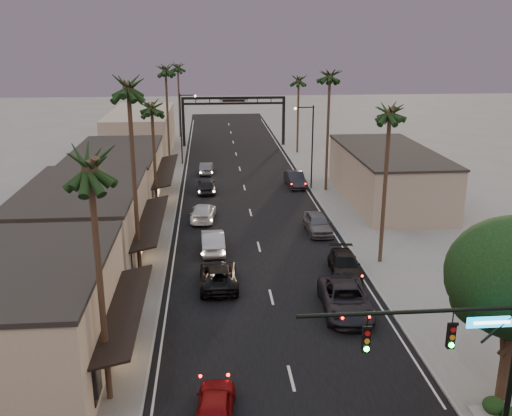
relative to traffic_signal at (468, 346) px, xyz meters
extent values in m
plane|color=slate|center=(-5.69, 36.00, -5.08)|extent=(200.00, 200.00, 0.00)
cube|color=black|center=(-5.69, 41.00, -5.08)|extent=(14.00, 120.00, 0.02)
cube|color=slate|center=(-15.19, 48.00, -5.02)|extent=(5.00, 92.00, 0.12)
cube|color=slate|center=(3.81, 48.00, -5.02)|extent=(5.00, 92.00, 0.12)
cube|color=tan|center=(-18.69, 8.00, -2.33)|extent=(8.00, 12.00, 5.50)
cube|color=gray|center=(-18.69, 22.00, -2.33)|extent=(8.00, 14.00, 5.50)
cube|color=tan|center=(-18.69, 38.00, -2.58)|extent=(8.00, 16.00, 5.00)
cube|color=gray|center=(-18.69, 61.00, -2.08)|extent=(8.00, 20.00, 6.00)
cube|color=gray|center=(8.31, 36.00, -2.58)|extent=(8.00, 18.00, 5.00)
cylinder|color=black|center=(1.91, 0.00, -1.18)|extent=(0.22, 0.22, 7.80)
cylinder|color=black|center=(-2.29, 0.00, 1.52)|extent=(8.40, 0.16, 0.16)
cube|color=black|center=(-3.89, 0.00, 0.47)|extent=(0.28, 0.22, 1.00)
cube|color=black|center=(-0.69, 0.00, 0.47)|extent=(0.28, 0.22, 1.00)
cube|color=#0C7EBA|center=(0.81, 0.00, 0.97)|extent=(1.90, 0.08, 0.42)
cylinder|color=#38281C|center=(3.71, 3.50, -3.48)|extent=(0.52, 0.52, 3.20)
sphere|color=black|center=(2.51, 4.10, -0.08)|extent=(2.80, 2.80, 2.80)
cube|color=black|center=(-13.09, 66.00, -1.58)|extent=(0.40, 0.40, 7.00)
cube|color=black|center=(1.71, 66.00, -1.58)|extent=(0.40, 0.40, 7.00)
cube|color=black|center=(-5.69, 66.00, 2.02)|extent=(15.20, 0.35, 0.35)
cube|color=black|center=(-5.69, 66.00, 1.22)|extent=(15.20, 0.30, 0.30)
cube|color=beige|center=(-5.69, 65.98, 1.62)|extent=(4.20, 0.12, 1.00)
cylinder|color=black|center=(1.51, 41.00, -0.58)|extent=(0.16, 0.16, 9.00)
cylinder|color=black|center=(0.51, 41.00, 3.72)|extent=(2.00, 0.12, 0.12)
sphere|color=#FFD899|center=(-0.39, 41.00, 3.62)|extent=(0.30, 0.30, 0.30)
cylinder|color=black|center=(-12.89, 54.00, -0.58)|extent=(0.16, 0.16, 9.00)
cylinder|color=black|center=(-11.89, 54.00, 3.72)|extent=(2.00, 0.12, 0.12)
sphere|color=#FFD899|center=(-10.99, 54.00, 3.62)|extent=(0.30, 0.30, 0.30)
cylinder|color=#38281C|center=(-14.29, 5.00, 0.42)|extent=(0.28, 0.28, 11.00)
sphere|color=black|center=(-14.29, 5.00, 6.52)|extent=(3.20, 3.20, 3.20)
cylinder|color=#38281C|center=(-14.29, 18.00, 1.42)|extent=(0.28, 0.28, 13.00)
sphere|color=black|center=(-14.29, 18.00, 8.52)|extent=(3.20, 3.20, 3.20)
cylinder|color=#38281C|center=(-14.29, 32.00, -0.08)|extent=(0.28, 0.28, 10.00)
sphere|color=black|center=(-14.29, 32.00, 5.52)|extent=(3.20, 3.20, 3.20)
cylinder|color=#38281C|center=(-14.29, 51.00, 0.92)|extent=(0.28, 0.28, 12.00)
sphere|color=black|center=(-14.29, 51.00, 7.52)|extent=(3.20, 3.20, 3.20)
cylinder|color=#38281C|center=(2.91, 20.00, 0.42)|extent=(0.28, 0.28, 11.00)
sphere|color=black|center=(2.91, 20.00, 6.52)|extent=(3.20, 3.20, 3.20)
cylinder|color=#38281C|center=(2.91, 40.00, 0.92)|extent=(0.28, 0.28, 12.00)
sphere|color=black|center=(2.91, 40.00, 7.52)|extent=(3.20, 3.20, 3.20)
cylinder|color=#38281C|center=(2.91, 60.00, -0.08)|extent=(0.28, 0.28, 10.00)
sphere|color=black|center=(2.91, 60.00, 5.52)|extent=(3.20, 3.20, 3.20)
cylinder|color=#38281C|center=(-13.99, 74.00, 0.42)|extent=(0.28, 0.28, 11.00)
sphere|color=black|center=(-13.99, 74.00, 6.52)|extent=(3.20, 3.20, 3.20)
imported|color=maroon|center=(-9.46, 3.19, -4.37)|extent=(2.08, 4.33, 1.43)
imported|color=black|center=(-9.02, 17.03, -4.34)|extent=(2.52, 5.38, 1.49)
imported|color=#A2A2A7|center=(-9.32, 23.42, -4.27)|extent=(1.86, 4.98, 1.62)
imported|color=silver|center=(-10.10, 31.21, -4.35)|extent=(2.48, 5.20, 1.46)
imported|color=black|center=(-9.80, 40.51, -4.30)|extent=(1.87, 4.60, 1.56)
imported|color=#525358|center=(-9.82, 48.88, -4.39)|extent=(1.70, 4.25, 1.37)
imported|color=black|center=(-1.44, 12.65, -4.24)|extent=(3.12, 6.19, 1.68)
imported|color=black|center=(-0.18, 18.15, -4.36)|extent=(2.50, 5.17, 1.45)
imported|color=#545459|center=(-0.43, 27.01, -4.26)|extent=(2.07, 4.87, 1.64)
imported|color=black|center=(-0.09, 42.11, -4.26)|extent=(2.01, 5.07, 1.64)
camera|label=1|loc=(-9.44, -18.05, 11.21)|focal=40.00mm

